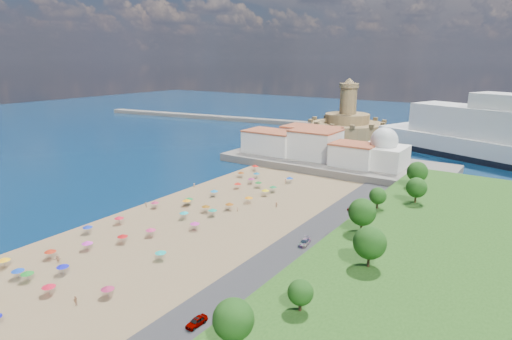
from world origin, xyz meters
The scene contains 11 objects.
ground centered at (0.00, 0.00, 0.00)m, with size 700.00×700.00×0.00m, color #071938.
terrace centered at (10.00, 73.00, 1.50)m, with size 90.00×36.00×3.00m, color #59544C.
jetty centered at (-12.00, 108.00, 1.20)m, with size 18.00×70.00×2.40m, color #59544C.
breakwater centered at (-110.00, 153.00, 1.30)m, with size 200.00×7.00×2.60m, color #59544C.
waterfront_buildings centered at (-3.05, 73.64, 7.88)m, with size 57.00×29.00×11.00m.
domed_building centered at (30.00, 71.00, 8.97)m, with size 16.00×16.00×15.00m.
fortress centered at (-12.00, 138.00, 6.68)m, with size 40.00×40.00×32.40m.
beach_parasols centered at (-0.87, -9.33, 2.15)m, with size 33.32×112.46×2.20m.
beachgoers centered at (-0.10, -4.75, 1.12)m, with size 33.92×98.22×1.90m.
parked_cars centered at (36.00, -7.93, 1.37)m, with size 2.68×69.59×1.38m.
hillside_trees centered at (50.20, -4.07, 10.25)m, with size 14.34×105.64×7.63m.
Camera 1 is at (77.89, -83.91, 42.58)m, focal length 30.00 mm.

